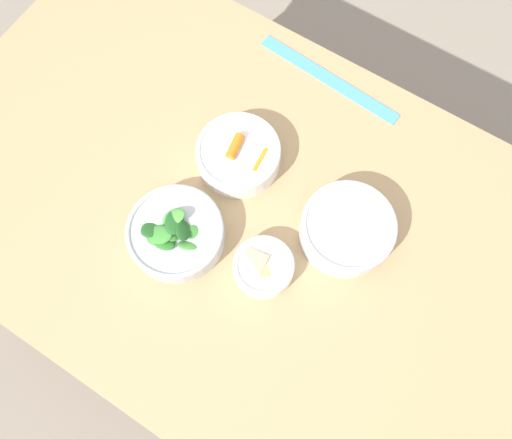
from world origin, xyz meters
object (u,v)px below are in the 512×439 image
bowl_cookies (263,267)px  bowl_greens (176,233)px  bowl_carrots (239,154)px  bowl_beans_hotdog (347,229)px  ruler (330,79)px

bowl_cookies → bowl_greens: bearing=-168.8°
bowl_greens → bowl_cookies: bowl_greens is taller
bowl_carrots → bowl_greens: size_ratio=0.92×
bowl_beans_hotdog → bowl_cookies: size_ratio=1.55×
bowl_carrots → bowl_greens: bearing=-93.2°
bowl_carrots → ruler: bowl_carrots is taller
bowl_carrots → ruler: bearing=77.1°
bowl_greens → bowl_cookies: 0.17m
bowl_greens → ruler: bearing=81.2°
ruler → bowl_beans_hotdog: bearing=-55.7°
bowl_greens → ruler: bowl_greens is taller
bowl_beans_hotdog → bowl_carrots: bearing=175.2°
bowl_carrots → bowl_beans_hotdog: bowl_carrots is taller
bowl_greens → bowl_beans_hotdog: (0.26, 0.18, -0.00)m
ruler → bowl_carrots: bearing=-102.9°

